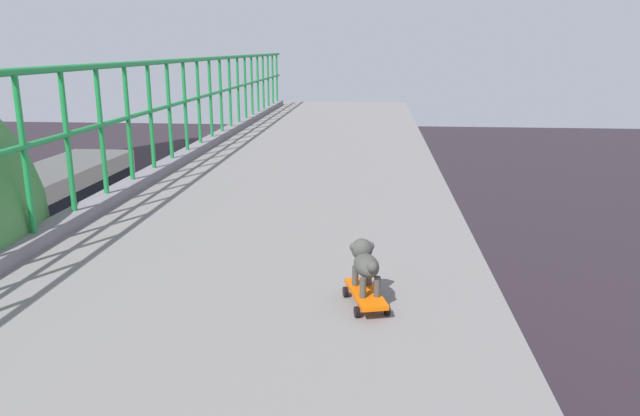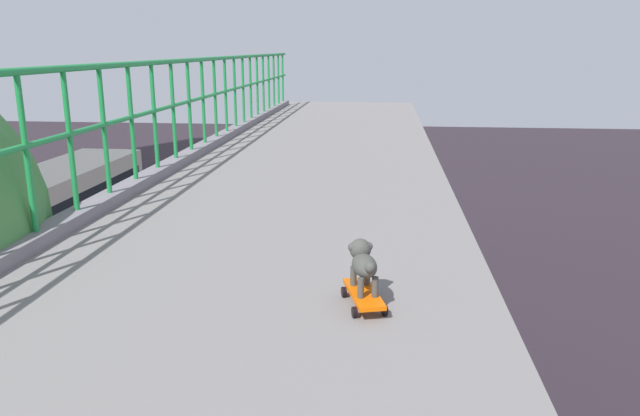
{
  "view_description": "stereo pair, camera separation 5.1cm",
  "coord_description": "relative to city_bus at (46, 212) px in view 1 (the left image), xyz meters",
  "views": [
    {
      "loc": [
        2.17,
        0.3,
        7.43
      ],
      "look_at": [
        1.81,
        4.28,
        6.37
      ],
      "focal_mm": 34.16,
      "sensor_mm": 36.0,
      "label": 1
    },
    {
      "loc": [
        2.22,
        0.31,
        7.43
      ],
      "look_at": [
        1.81,
        4.28,
        6.37
      ],
      "focal_mm": 34.16,
      "sensor_mm": 36.0,
      "label": 2
    }
  ],
  "objects": [
    {
      "name": "city_bus",
      "position": [
        0.0,
        0.0,
        0.0
      ],
      "size": [
        2.78,
        10.0,
        3.23
      ],
      "color": "beige",
      "rests_on": "ground"
    },
    {
      "name": "toy_skateboard",
      "position": [
        11.44,
        -16.5,
        4.27
      ],
      "size": [
        0.27,
        0.45,
        0.08
      ],
      "color": "#EB5A06",
      "rests_on": "overpass_deck"
    },
    {
      "name": "small_dog",
      "position": [
        11.43,
        -16.46,
        4.45
      ],
      "size": [
        0.19,
        0.33,
        0.27
      ],
      "color": "#42423E",
      "rests_on": "toy_skateboard"
    }
  ]
}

